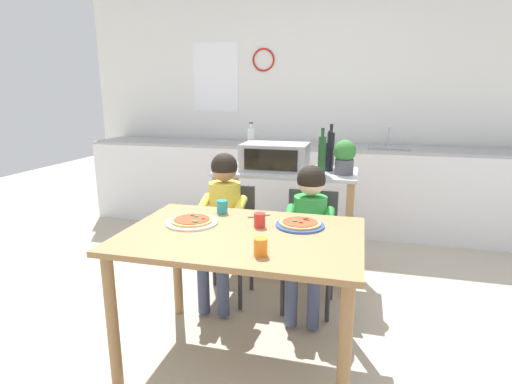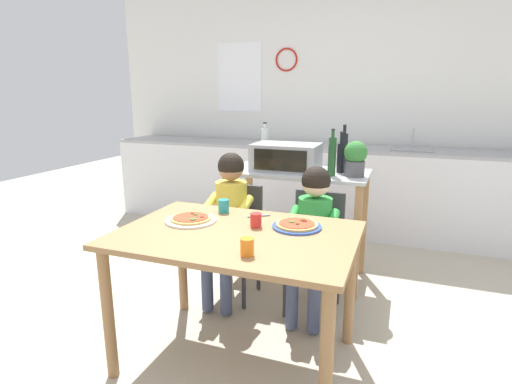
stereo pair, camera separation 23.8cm
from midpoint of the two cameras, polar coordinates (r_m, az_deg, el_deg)
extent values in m
plane|color=#B7AD99|center=(3.43, 1.49, -11.65)|extent=(11.21, 11.21, 0.00)
cube|color=white|center=(4.81, 6.40, 12.25)|extent=(5.45, 0.12, 2.70)
cube|color=white|center=(5.05, -7.08, 15.71)|extent=(0.56, 0.01, 0.80)
torus|color=red|center=(4.87, -0.42, 18.10)|extent=(0.26, 0.02, 0.26)
cube|color=silver|center=(4.53, 5.35, 0.60)|extent=(4.91, 0.60, 0.89)
cube|color=#9E9EA3|center=(4.44, 5.48, 6.38)|extent=(4.91, 0.60, 0.03)
cube|color=gray|center=(4.39, 16.67, 5.94)|extent=(0.40, 0.33, 0.02)
cylinder|color=#B7BABF|center=(4.50, 16.72, 7.43)|extent=(0.02, 0.02, 0.20)
cube|color=#B7BABF|center=(3.20, 2.23, 2.88)|extent=(1.09, 0.56, 0.02)
cube|color=#AD7F51|center=(3.35, 2.14, -6.59)|extent=(1.00, 0.51, 0.02)
cube|color=#AD7F51|center=(3.23, -7.54, -5.21)|extent=(0.05, 0.05, 0.86)
cube|color=#AD7F51|center=(3.02, 10.57, -6.73)|extent=(0.05, 0.05, 0.86)
cube|color=#AD7F51|center=(3.66, -4.74, -2.85)|extent=(0.05, 0.05, 0.86)
cube|color=#AD7F51|center=(3.47, 11.16, -4.01)|extent=(0.05, 0.05, 0.86)
cube|color=#999BA0|center=(3.19, 0.59, 4.99)|extent=(0.51, 0.34, 0.21)
cube|color=black|center=(3.02, -0.21, 4.50)|extent=(0.41, 0.01, 0.16)
cylinder|color=black|center=(2.99, 3.08, 3.16)|extent=(0.02, 0.01, 0.02)
cylinder|color=black|center=(3.29, 8.41, 5.78)|extent=(0.06, 0.06, 0.29)
cylinder|color=black|center=(3.27, 8.51, 8.74)|extent=(0.03, 0.03, 0.06)
cylinder|color=black|center=(3.26, 8.53, 9.33)|extent=(0.03, 0.03, 0.01)
cylinder|color=#ADB7B2|center=(3.47, -2.66, 6.44)|extent=(0.06, 0.06, 0.30)
cylinder|color=#ADB7B2|center=(3.45, -2.70, 9.24)|extent=(0.03, 0.03, 0.04)
cylinder|color=black|center=(3.45, -2.70, 9.68)|extent=(0.03, 0.03, 0.01)
cylinder|color=black|center=(3.17, 8.16, 4.90)|extent=(0.06, 0.06, 0.22)
cylinder|color=black|center=(3.15, 8.26, 7.59)|extent=(0.03, 0.03, 0.08)
cylinder|color=black|center=(3.15, 8.28, 8.42)|extent=(0.03, 0.03, 0.01)
cylinder|color=#1E4723|center=(3.02, 7.04, 5.08)|extent=(0.06, 0.06, 0.28)
cylinder|color=#1E4723|center=(3.00, 7.13, 8.20)|extent=(0.02, 0.02, 0.05)
cylinder|color=black|center=(3.00, 7.15, 8.79)|extent=(0.03, 0.03, 0.01)
cylinder|color=#4C4C51|center=(3.06, 10.12, 3.48)|extent=(0.14, 0.14, 0.11)
sphere|color=#337533|center=(3.04, 10.21, 5.67)|extent=(0.17, 0.17, 0.17)
cube|color=olive|center=(2.15, -5.20, -6.17)|extent=(1.25, 0.86, 0.03)
cylinder|color=olive|center=(2.27, -22.55, -16.66)|extent=(0.06, 0.06, 0.73)
cylinder|color=olive|center=(1.90, 8.55, -22.31)|extent=(0.06, 0.06, 0.73)
cylinder|color=olive|center=(2.83, -13.47, -9.77)|extent=(0.06, 0.06, 0.73)
cylinder|color=olive|center=(2.53, 10.42, -12.49)|extent=(0.06, 0.06, 0.73)
cube|color=#333338|center=(2.94, -6.62, -6.95)|extent=(0.36, 0.36, 0.04)
cube|color=#333338|center=(3.02, -5.63, -2.54)|extent=(0.34, 0.03, 0.38)
cylinder|color=#333338|center=(2.85, -4.72, -12.42)|extent=(0.03, 0.03, 0.42)
cylinder|color=#333338|center=(2.95, -10.34, -11.62)|extent=(0.03, 0.03, 0.42)
cylinder|color=#333338|center=(3.11, -2.88, -10.07)|extent=(0.03, 0.03, 0.42)
cylinder|color=#333338|center=(3.20, -8.08, -9.44)|extent=(0.03, 0.03, 0.42)
cube|color=#333338|center=(2.79, 5.03, -8.09)|extent=(0.36, 0.36, 0.04)
cube|color=#333338|center=(2.87, 5.65, -3.41)|extent=(0.34, 0.03, 0.38)
cylinder|color=#333338|center=(2.72, 7.59, -13.79)|extent=(0.03, 0.03, 0.42)
cylinder|color=#333338|center=(2.77, 1.25, -13.18)|extent=(0.03, 0.03, 0.42)
cylinder|color=#333338|center=(2.99, 8.32, -11.18)|extent=(0.03, 0.03, 0.42)
cylinder|color=#333338|center=(3.03, 2.58, -10.68)|extent=(0.03, 0.03, 0.42)
cube|color=#424C6B|center=(2.78, -6.33, -7.30)|extent=(0.10, 0.30, 0.10)
cylinder|color=#424C6B|center=(2.77, -7.17, -12.88)|extent=(0.08, 0.08, 0.44)
cube|color=#424C6B|center=(2.83, -9.00, -7.00)|extent=(0.10, 0.30, 0.10)
cylinder|color=#424C6B|center=(2.82, -9.88, -12.47)|extent=(0.08, 0.08, 0.44)
cylinder|color=yellow|center=(2.72, -4.98, -2.51)|extent=(0.06, 0.26, 0.15)
cylinder|color=yellow|center=(2.81, -9.98, -2.11)|extent=(0.06, 0.26, 0.15)
cylinder|color=yellow|center=(2.86, -6.75, -2.52)|extent=(0.22, 0.22, 0.39)
sphere|color=#A37556|center=(2.80, -6.92, 3.26)|extent=(0.18, 0.18, 0.18)
sphere|color=black|center=(2.79, -6.93, 3.58)|extent=(0.18, 0.18, 0.18)
cube|color=#424C6B|center=(2.63, 6.05, -8.52)|extent=(0.10, 0.30, 0.10)
cylinder|color=#424C6B|center=(2.62, 5.47, -14.44)|extent=(0.08, 0.08, 0.44)
cube|color=#424C6B|center=(2.65, 3.03, -8.27)|extent=(0.10, 0.30, 0.10)
cylinder|color=#424C6B|center=(2.64, 2.38, -14.13)|extent=(0.08, 0.08, 0.44)
cylinder|color=green|center=(2.59, 7.61, -4.23)|extent=(0.06, 0.26, 0.15)
cylinder|color=green|center=(2.64, 1.98, -3.82)|extent=(0.06, 0.26, 0.15)
cylinder|color=green|center=(2.72, 5.12, -4.06)|extent=(0.22, 0.22, 0.33)
sphere|color=beige|center=(2.65, 5.25, 1.41)|extent=(0.18, 0.18, 0.18)
sphere|color=black|center=(2.64, 5.25, 1.76)|extent=(0.19, 0.19, 0.19)
cylinder|color=white|center=(2.34, -11.91, -4.25)|extent=(0.29, 0.29, 0.01)
cylinder|color=tan|center=(2.33, -11.92, -3.97)|extent=(0.23, 0.23, 0.01)
cylinder|color=#B23D23|center=(2.33, -11.93, -3.78)|extent=(0.20, 0.20, 0.00)
cylinder|color=maroon|center=(2.39, -11.68, -3.23)|extent=(0.03, 0.03, 0.01)
cylinder|color=#386628|center=(2.27, -11.53, -4.11)|extent=(0.04, 0.04, 0.01)
cylinder|color=maroon|center=(2.31, -10.33, -3.73)|extent=(0.02, 0.02, 0.01)
cylinder|color=#386628|center=(2.36, -11.33, -3.42)|extent=(0.03, 0.03, 0.01)
cylinder|color=#3356B7|center=(2.24, 3.19, -4.74)|extent=(0.27, 0.27, 0.01)
cylinder|color=tan|center=(2.24, 3.20, -4.44)|extent=(0.23, 0.23, 0.01)
cylinder|color=#B23D23|center=(2.24, 3.20, -4.25)|extent=(0.20, 0.20, 0.00)
cylinder|color=maroon|center=(2.26, 4.27, -3.93)|extent=(0.02, 0.02, 0.01)
cylinder|color=#563319|center=(2.21, 3.31, -4.33)|extent=(0.02, 0.02, 0.01)
cylinder|color=#563319|center=(2.28, 4.02, -3.82)|extent=(0.03, 0.03, 0.01)
cylinder|color=#386628|center=(2.24, 2.46, -4.10)|extent=(0.03, 0.03, 0.01)
cylinder|color=orange|center=(1.84, -3.07, -7.79)|extent=(0.06, 0.06, 0.08)
cylinder|color=red|center=(2.22, -2.56, -4.03)|extent=(0.06, 0.06, 0.08)
cylinder|color=teal|center=(2.49, -7.52, -2.13)|extent=(0.07, 0.07, 0.08)
cylinder|color=#B7BABF|center=(2.41, -2.40, -3.39)|extent=(0.12, 0.09, 0.01)
camera|label=1|loc=(0.12, -92.86, -0.71)|focal=28.44mm
camera|label=2|loc=(0.12, 87.14, 0.71)|focal=28.44mm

